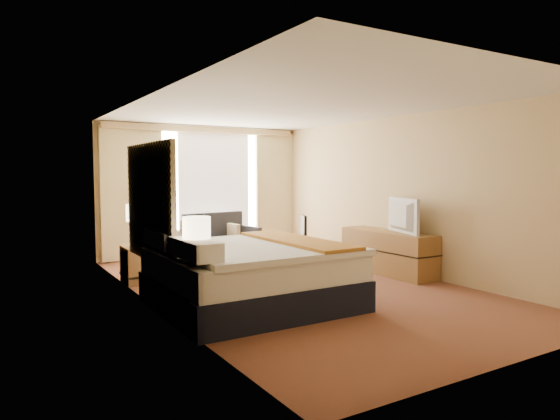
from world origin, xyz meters
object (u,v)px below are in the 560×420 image
bed (251,274)px  nightstand_right (139,264)px  loveseat (220,243)px  floor_lamp (160,203)px  desk_chair (297,246)px  television (398,216)px  lamp_right (136,214)px  nightstand_left (202,300)px  lamp_left (197,230)px  media_dresser (387,252)px

bed → nightstand_right: bearing=111.0°
loveseat → floor_lamp: 1.49m
desk_chair → television: television is taller
floor_lamp → lamp_right: (-0.73, -1.12, -0.08)m
nightstand_right → bed: size_ratio=0.24×
floor_lamp → lamp_right: bearing=-123.1°
television → bed: bearing=116.1°
nightstand_left → lamp_right: 2.67m
lamp_left → bed: bearing=24.7°
media_dresser → loveseat: 3.28m
nightstand_left → nightstand_right: (0.00, 2.50, 0.00)m
media_dresser → bed: (-2.89, -0.65, 0.05)m
nightstand_left → loveseat: (1.94, 3.82, 0.02)m
loveseat → television: 3.55m
nightstand_left → loveseat: 4.29m
bed → desk_chair: (1.78, 1.68, 0.02)m
loveseat → lamp_right: size_ratio=2.37×
nightstand_right → loveseat: size_ratio=0.37×
loveseat → lamp_right: 2.45m
loveseat → television: (1.71, -3.04, 0.69)m
bed → lamp_right: bearing=110.8°
media_dresser → lamp_right: (-3.71, 1.50, 0.69)m
television → floor_lamp: bearing=63.8°
desk_chair → television: bearing=-26.7°
bed → floor_lamp: floor_lamp is taller
nightstand_left → nightstand_right: 2.50m
desk_chair → lamp_left: lamp_left is taller
lamp_left → lamp_right: bearing=89.0°
bed → lamp_left: lamp_left is taller
loveseat → nightstand_right: bearing=-153.3°
floor_lamp → television: size_ratio=1.63×
bed → television: television is taller
lamp_right → media_dresser: bearing=-22.1°
loveseat → lamp_left: size_ratio=2.36×
loveseat → desk_chair: size_ratio=1.60×
nightstand_right → television: (3.65, -1.72, 0.70)m
media_dresser → loveseat: loveseat is taller
desk_chair → bed: bearing=-112.5°
nightstand_right → bed: (0.81, -2.10, 0.12)m
bed → lamp_left: 1.15m
loveseat → desk_chair: bearing=-77.2°
lamp_right → nightstand_left: bearing=-89.7°
loveseat → desk_chair: desk_chair is taller
nightstand_right → television: size_ratio=0.57×
nightstand_left → television: television is taller
desk_chair → media_dresser: bearing=-18.8°
floor_lamp → desk_chair: bearing=-40.5°
lamp_left → television: 3.79m
loveseat → lamp_right: (-1.96, -1.27, 0.75)m
loveseat → media_dresser: bearing=-65.2°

